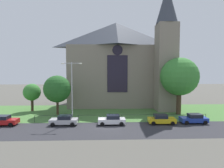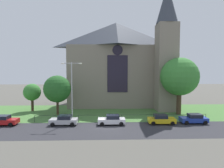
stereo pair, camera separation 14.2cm
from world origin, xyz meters
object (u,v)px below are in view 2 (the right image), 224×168
Objects in this scene: tree_right_near at (179,77)px; tree_left_far at (32,92)px; parked_car_red at (3,120)px; parked_car_yellow at (161,119)px; streetlamp_near at (72,85)px; parked_car_white at (112,120)px; tree_left_near at (57,89)px; parked_car_silver at (64,120)px; parked_car_blue at (194,119)px; church_building at (119,63)px.

tree_left_far is at bearing 172.50° from tree_right_near.
parked_car_red is 24.54m from parked_car_yellow.
tree_left_far is 1.34× the size of parked_car_yellow.
tree_left_far is (-29.39, 3.87, -3.32)m from tree_right_near.
tree_left_far is 0.58× the size of streetlamp_near.
parked_car_red is 1.00× the size of parked_car_white.
parked_car_white is at bearing -152.22° from tree_right_near.
tree_left_near reaches higher than parked_car_silver.
tree_right_near is 2.59× the size of parked_car_white.
parked_car_yellow is (7.81, 0.07, 0.00)m from parked_car_white.
tree_left_far is at bearing -18.87° from parked_car_blue.
parked_car_blue is at bearing -58.45° from church_building.
streetlamp_near is 15.28m from parked_car_yellow.
church_building is 17.15m from tree_left_near.
parked_car_blue is (20.53, 0.24, 0.00)m from parked_car_silver.
tree_right_near is 2.58× the size of parked_car_red.
parked_car_silver and parked_car_yellow have the same top height.
tree_right_near is 2.58× the size of parked_car_blue.
parked_car_silver and parked_car_blue have the same top height.
parked_car_white is at bearing -0.14° from parked_car_red.
tree_left_far is at bearing -50.12° from parked_car_silver.
parked_car_red is at bearing -133.00° from tree_left_near.
parked_car_red is at bearing -178.07° from parked_car_yellow.
church_building reaches higher than parked_car_blue.
parked_car_silver and parked_car_white have the same top height.
parked_car_yellow is at bearing -128.08° from tree_right_near.
parked_car_yellow is at bearing -73.01° from church_building.
parked_car_silver is at bearing -177.53° from parked_car_yellow.
tree_right_near is 2.55× the size of parked_car_yellow.
parked_car_red is at bearing -0.56° from parked_car_silver.
tree_left_far is at bearing -159.67° from church_building.
parked_car_silver is at bearing -161.46° from tree_right_near.
tree_left_far is at bearing 158.22° from parked_car_yellow.
parked_car_red is at bearing -167.38° from tree_right_near.
parked_car_red is (-6.60, -7.08, -4.17)m from tree_left_near.
parked_car_red and parked_car_yellow have the same top height.
tree_right_near reaches higher than tree_left_near.
tree_left_near is 8.83m from parked_car_silver.
streetlamp_near reaches higher than parked_car_blue.
church_building is at bearing -118.34° from parked_car_silver.
parked_car_yellow is (5.39, -17.64, -9.53)m from church_building.
streetlamp_near is 11.70m from parked_car_red.
tree_right_near is at bearing 13.36° from parked_car_red.
parked_car_yellow is at bearing -6.46° from streetlamp_near.
streetlamp_near reaches higher than parked_car_red.
tree_right_near reaches higher than parked_car_white.
tree_right_near is 9.30m from parked_car_blue.
tree_right_near is at bearing -7.50° from tree_left_far.
parked_car_white is (7.41, -0.04, 0.00)m from parked_car_silver.
parked_car_red is at bearing -92.96° from tree_left_far.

